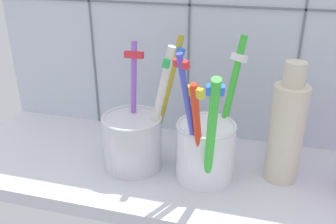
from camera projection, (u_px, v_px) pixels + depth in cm
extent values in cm
cube|color=silver|center=(170.00, 172.00, 52.88)|extent=(64.00, 22.00, 2.00)
cube|color=silver|center=(191.00, 6.00, 54.40)|extent=(64.00, 2.00, 45.00)
cube|color=slate|center=(89.00, 3.00, 57.29)|extent=(0.30, 0.20, 45.00)
cube|color=slate|center=(190.00, 7.00, 53.43)|extent=(0.30, 0.20, 45.00)
cube|color=slate|center=(306.00, 12.00, 49.57)|extent=(0.30, 0.20, 45.00)
cube|color=slate|center=(190.00, 5.00, 53.30)|extent=(64.00, 0.20, 0.30)
cylinder|color=silver|center=(133.00, 142.00, 51.37)|extent=(8.18, 8.18, 7.45)
torus|color=silver|center=(132.00, 118.00, 49.81)|extent=(8.27, 8.27, 0.50)
cylinder|color=white|center=(158.00, 110.00, 48.30)|extent=(4.88, 1.18, 17.53)
cube|color=green|center=(168.00, 62.00, 45.11)|extent=(1.07, 2.09, 1.18)
cylinder|color=gold|center=(165.00, 100.00, 51.13)|extent=(4.64, 5.28, 17.69)
cube|color=blue|center=(177.00, 51.00, 49.33)|extent=(2.43, 2.26, 1.16)
cylinder|color=#995AD7|center=(134.00, 103.00, 51.08)|extent=(0.79, 3.22, 16.90)
cube|color=#E5333F|center=(134.00, 55.00, 49.12)|extent=(2.56, 1.01, 1.02)
cylinder|color=white|center=(205.00, 151.00, 48.85)|extent=(7.77, 7.77, 7.68)
torus|color=silver|center=(206.00, 125.00, 47.24)|extent=(7.88, 7.88, 0.50)
cylinder|color=#494FD1|center=(191.00, 124.00, 43.81)|extent=(3.17, 4.91, 18.23)
cube|color=#E5333F|center=(181.00, 64.00, 39.32)|extent=(2.05, 1.64, 0.98)
cylinder|color=red|center=(198.00, 138.00, 44.22)|extent=(2.27, 3.54, 14.66)
cube|color=yellow|center=(194.00, 92.00, 40.84)|extent=(2.42, 1.68, 1.22)
cylinder|color=green|center=(211.00, 139.00, 41.70)|extent=(2.63, 7.64, 17.12)
cube|color=blue|center=(215.00, 90.00, 36.36)|extent=(1.99, 1.37, 1.26)
cylinder|color=green|center=(228.00, 105.00, 49.00)|extent=(3.80, 4.55, 18.21)
cube|color=white|center=(239.00, 57.00, 47.14)|extent=(2.30, 2.12, 1.08)
cylinder|color=beige|center=(286.00, 134.00, 47.40)|extent=(4.42, 4.42, 13.20)
cylinder|color=beige|center=(295.00, 74.00, 44.01)|extent=(2.60, 2.60, 3.01)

